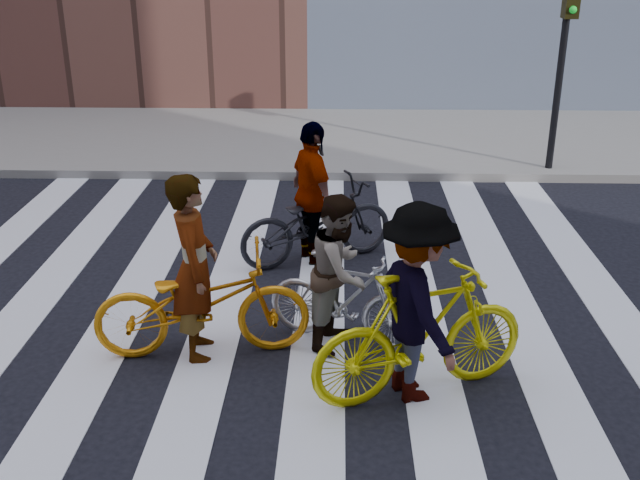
{
  "coord_description": "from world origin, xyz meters",
  "views": [
    {
      "loc": [
        0.75,
        -7.24,
        3.93
      ],
      "look_at": [
        0.55,
        0.3,
        0.83
      ],
      "focal_mm": 42.0,
      "sensor_mm": 36.0,
      "label": 1
    }
  ],
  "objects_px": {
    "rider_mid": "(340,271)",
    "rider_rear": "(313,194)",
    "rider_left": "(194,267)",
    "traffic_signal": "(565,43)",
    "bike_yellow_left": "(202,303)",
    "rider_right": "(417,304)",
    "bike_dark_rear": "(317,222)",
    "bike_silver_mid": "(345,299)",
    "bike_yellow_right": "(421,334)"
  },
  "relations": [
    {
      "from": "traffic_signal",
      "to": "bike_yellow_left",
      "type": "xyz_separation_m",
      "value": [
        -4.99,
        -6.02,
        -1.72
      ]
    },
    {
      "from": "traffic_signal",
      "to": "rider_mid",
      "type": "bearing_deg",
      "value": -122.23
    },
    {
      "from": "bike_silver_mid",
      "to": "rider_rear",
      "type": "distance_m",
      "value": 2.14
    },
    {
      "from": "bike_yellow_left",
      "to": "rider_right",
      "type": "distance_m",
      "value": 2.17
    },
    {
      "from": "rider_mid",
      "to": "rider_rear",
      "type": "height_order",
      "value": "rider_rear"
    },
    {
      "from": "rider_left",
      "to": "rider_rear",
      "type": "xyz_separation_m",
      "value": [
        1.06,
        2.32,
        -0.03
      ]
    },
    {
      "from": "rider_left",
      "to": "rider_mid",
      "type": "height_order",
      "value": "rider_left"
    },
    {
      "from": "rider_mid",
      "to": "rider_left",
      "type": "bearing_deg",
      "value": 120.01
    },
    {
      "from": "bike_silver_mid",
      "to": "bike_yellow_right",
      "type": "relative_size",
      "value": 0.79
    },
    {
      "from": "rider_left",
      "to": "bike_yellow_right",
      "type": "bearing_deg",
      "value": -115.53
    },
    {
      "from": "bike_silver_mid",
      "to": "traffic_signal",
      "type": "bearing_deg",
      "value": -12.41
    },
    {
      "from": "rider_left",
      "to": "rider_right",
      "type": "relative_size",
      "value": 1.02
    },
    {
      "from": "traffic_signal",
      "to": "bike_dark_rear",
      "type": "height_order",
      "value": "traffic_signal"
    },
    {
      "from": "bike_yellow_right",
      "to": "rider_mid",
      "type": "distance_m",
      "value": 1.2
    },
    {
      "from": "bike_yellow_left",
      "to": "bike_yellow_right",
      "type": "bearing_deg",
      "value": -115.92
    },
    {
      "from": "bike_silver_mid",
      "to": "rider_mid",
      "type": "bearing_deg",
      "value": 109.46
    },
    {
      "from": "bike_yellow_left",
      "to": "bike_silver_mid",
      "type": "distance_m",
      "value": 1.43
    },
    {
      "from": "bike_silver_mid",
      "to": "bike_yellow_right",
      "type": "xyz_separation_m",
      "value": [
        0.68,
        -0.93,
        0.13
      ]
    },
    {
      "from": "traffic_signal",
      "to": "bike_yellow_right",
      "type": "bearing_deg",
      "value": -113.47
    },
    {
      "from": "bike_yellow_left",
      "to": "bike_silver_mid",
      "type": "bearing_deg",
      "value": -87.52
    },
    {
      "from": "bike_yellow_left",
      "to": "rider_left",
      "type": "distance_m",
      "value": 0.39
    },
    {
      "from": "traffic_signal",
      "to": "rider_rear",
      "type": "relative_size",
      "value": 1.82
    },
    {
      "from": "rider_mid",
      "to": "rider_right",
      "type": "distance_m",
      "value": 1.16
    },
    {
      "from": "rider_mid",
      "to": "rider_right",
      "type": "xyz_separation_m",
      "value": [
        0.68,
        -0.93,
        0.12
      ]
    },
    {
      "from": "bike_silver_mid",
      "to": "bike_yellow_right",
      "type": "bearing_deg",
      "value": -124.61
    },
    {
      "from": "traffic_signal",
      "to": "bike_yellow_left",
      "type": "distance_m",
      "value": 8.01
    },
    {
      "from": "bike_yellow_left",
      "to": "rider_rear",
      "type": "distance_m",
      "value": 2.56
    },
    {
      "from": "bike_silver_mid",
      "to": "rider_right",
      "type": "distance_m",
      "value": 1.2
    },
    {
      "from": "bike_dark_rear",
      "to": "rider_mid",
      "type": "xyz_separation_m",
      "value": [
        0.3,
        -2.06,
        0.26
      ]
    },
    {
      "from": "bike_silver_mid",
      "to": "rider_mid",
      "type": "xyz_separation_m",
      "value": [
        -0.05,
        0.0,
        0.31
      ]
    },
    {
      "from": "bike_dark_rear",
      "to": "rider_mid",
      "type": "distance_m",
      "value": 2.1
    },
    {
      "from": "rider_right",
      "to": "rider_mid",
      "type": "bearing_deg",
      "value": 14.75
    },
    {
      "from": "bike_silver_mid",
      "to": "rider_rear",
      "type": "relative_size",
      "value": 0.9
    },
    {
      "from": "bike_silver_mid",
      "to": "rider_mid",
      "type": "distance_m",
      "value": 0.31
    },
    {
      "from": "rider_left",
      "to": "bike_dark_rear",
      "type": "bearing_deg",
      "value": -33.59
    },
    {
      "from": "traffic_signal",
      "to": "rider_mid",
      "type": "xyz_separation_m",
      "value": [
        -3.63,
        -5.76,
        -1.48
      ]
    },
    {
      "from": "traffic_signal",
      "to": "rider_mid",
      "type": "relative_size",
      "value": 2.07
    },
    {
      "from": "bike_yellow_left",
      "to": "bike_silver_mid",
      "type": "relative_size",
      "value": 1.29
    },
    {
      "from": "bike_yellow_right",
      "to": "rider_mid",
      "type": "bearing_deg",
      "value": 16.72
    },
    {
      "from": "bike_silver_mid",
      "to": "bike_dark_rear",
      "type": "height_order",
      "value": "bike_dark_rear"
    },
    {
      "from": "rider_right",
      "to": "rider_rear",
      "type": "bearing_deg",
      "value": -2.3
    },
    {
      "from": "bike_yellow_right",
      "to": "rider_mid",
      "type": "height_order",
      "value": "rider_mid"
    },
    {
      "from": "bike_yellow_left",
      "to": "rider_rear",
      "type": "bearing_deg",
      "value": -31.55
    },
    {
      "from": "rider_left",
      "to": "rider_mid",
      "type": "bearing_deg",
      "value": -87.52
    },
    {
      "from": "rider_mid",
      "to": "traffic_signal",
      "type": "bearing_deg",
      "value": -12.77
    },
    {
      "from": "bike_dark_rear",
      "to": "rider_left",
      "type": "relative_size",
      "value": 1.08
    },
    {
      "from": "rider_left",
      "to": "rider_rear",
      "type": "height_order",
      "value": "rider_left"
    },
    {
      "from": "bike_yellow_left",
      "to": "rider_right",
      "type": "xyz_separation_m",
      "value": [
        2.03,
        -0.67,
        0.37
      ]
    },
    {
      "from": "rider_right",
      "to": "bike_dark_rear",
      "type": "bearing_deg",
      "value": -3.16
    },
    {
      "from": "bike_silver_mid",
      "to": "rider_right",
      "type": "height_order",
      "value": "rider_right"
    }
  ]
}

